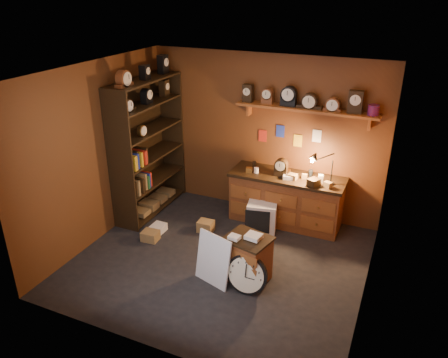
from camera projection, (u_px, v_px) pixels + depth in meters
floor at (220, 261)px, 6.33m from camera, size 4.00×4.00×0.00m
room_shell at (226, 147)px, 5.70m from camera, size 4.02×3.62×2.71m
shelving_unit at (146, 142)px, 7.29m from camera, size 0.47×1.60×2.58m
workbench at (286, 197)px, 7.17m from camera, size 1.85×0.66×1.36m
low_cabinet at (247, 257)px, 5.80m from camera, size 0.66×0.60×0.74m
big_round_clock at (247, 274)px, 5.60m from camera, size 0.55×0.17×0.55m
white_panel at (213, 281)px, 5.90m from camera, size 0.56×0.30×0.71m
mini_fridge at (262, 215)px, 7.08m from camera, size 0.55×0.56×0.48m
floor_box_a at (150, 236)px, 6.81m from camera, size 0.27×0.23×0.15m
floor_box_b at (158, 228)px, 7.04m from camera, size 0.21×0.25×0.12m
floor_box_c at (206, 226)px, 7.05m from camera, size 0.25×0.21×0.18m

